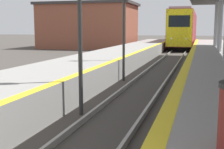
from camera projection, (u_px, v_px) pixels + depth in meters
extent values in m
cube|color=black|center=(184.00, 45.00, 40.72)|extent=(2.22, 18.17, 0.55)
cube|color=maroon|center=(184.00, 28.00, 40.40)|extent=(2.61, 20.18, 3.80)
cube|color=yellow|center=(179.00, 28.00, 30.88)|extent=(2.56, 0.16, 3.73)
cube|color=black|center=(179.00, 21.00, 30.72)|extent=(2.09, 0.06, 1.14)
cube|color=gray|center=(185.00, 12.00, 40.10)|extent=(2.22, 19.18, 0.24)
sphere|color=white|center=(171.00, 39.00, 31.17)|extent=(0.18, 0.18, 0.18)
sphere|color=white|center=(186.00, 39.00, 30.78)|extent=(0.18, 0.18, 0.18)
cylinder|color=#2D2D2D|center=(80.00, 49.00, 8.68)|extent=(0.12, 0.12, 3.77)
cylinder|color=#2D2D2D|center=(124.00, 41.00, 14.48)|extent=(0.12, 0.12, 3.77)
cylinder|color=#99999E|center=(220.00, 23.00, 19.45)|extent=(0.29, 0.29, 3.53)
cylinder|color=#99999E|center=(216.00, 24.00, 25.10)|extent=(0.29, 0.29, 3.53)
cube|color=brown|center=(88.00, 27.00, 37.85)|extent=(10.92, 6.65, 5.12)
cube|color=#383333|center=(88.00, 4.00, 37.45)|extent=(11.47, 6.99, 0.30)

